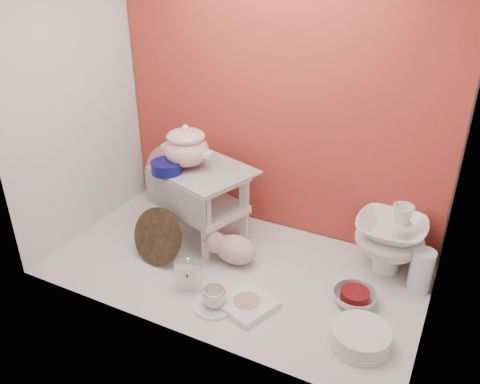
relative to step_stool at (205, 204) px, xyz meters
The scene contains 17 objects.
ground 0.38m from the step_stool, 34.09° to the right, with size 1.80×1.80×0.00m, color silver.
niche_shell 0.78m from the step_stool, ahead, with size 1.86×1.03×1.53m.
step_stool is the anchor object (origin of this frame).
soup_tureen 0.33m from the step_stool, behind, with size 0.27×0.27×0.23m, color white, non-canonical shape.
cobalt_bowl 0.30m from the step_stool, 142.37° to the right, with size 0.16×0.16×0.06m, color #0A0E4F.
floral_platter 0.42m from the step_stool, 151.49° to the left, with size 0.38×0.08×0.38m, color silver, non-canonical shape.
blue_white_vase 0.30m from the step_stool, 148.09° to the left, with size 0.21×0.21×0.22m, color white.
lacquer_tray 0.32m from the step_stool, 109.80° to the right, with size 0.29×0.13×0.27m, color black, non-canonical shape.
mantel_clock 0.47m from the step_stool, 69.49° to the right, with size 0.12×0.04×0.17m, color silver.
plush_pig 0.32m from the step_stool, 29.05° to the right, with size 0.27×0.19×0.16m, color #CEA591.
teacup_saucer 0.61m from the step_stool, 56.11° to the right, with size 0.18×0.18×0.01m, color white.
gold_rim_teacup 0.60m from the step_stool, 56.11° to the right, with size 0.11×0.11×0.09m, color white.
lattice_dish 0.64m from the step_stool, 42.38° to the right, with size 0.22×0.22×0.03m, color white.
dinner_plate_stack 1.05m from the step_stool, 22.99° to the right, with size 0.25×0.25×0.07m, color white.
crystal_bowl 0.90m from the step_stool, 11.37° to the right, with size 0.19×0.19×0.06m, color silver.
clear_glass_vase 1.11m from the step_stool, ahead, with size 0.11×0.11×0.21m, color silver.
porcelain_tower 0.95m from the step_stool, ahead, with size 0.33×0.33×0.37m, color white, non-canonical shape.
Camera 1 is at (0.92, -1.75, 1.47)m, focal length 36.74 mm.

